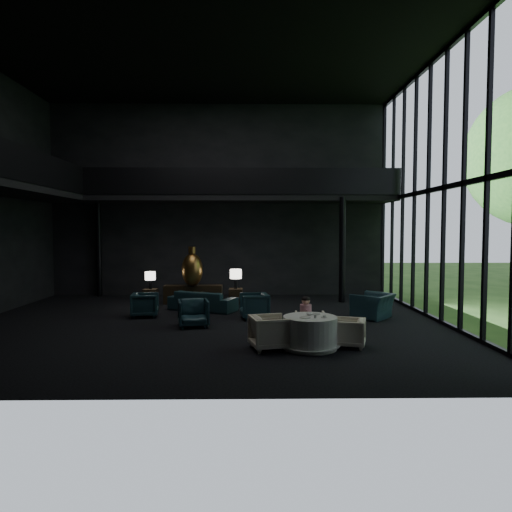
{
  "coord_description": "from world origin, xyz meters",
  "views": [
    {
      "loc": [
        1.25,
        -13.29,
        2.76
      ],
      "look_at": [
        1.46,
        0.5,
        1.97
      ],
      "focal_mm": 32.0,
      "sensor_mm": 36.0,
      "label": 1
    }
  ],
  "objects_px": {
    "table_lamp_left": "(150,277)",
    "coffee_table": "(194,310)",
    "console": "(193,294)",
    "lounge_armchair_west": "(145,303)",
    "child": "(306,309)",
    "dining_chair_east": "(349,332)",
    "dining_chair_west": "(270,329)",
    "dining_table": "(310,334)",
    "dining_chair_north": "(310,325)",
    "table_lamp_right": "(236,275)",
    "sofa": "(203,296)",
    "lounge_armchair_east": "(254,303)",
    "bronze_urn": "(192,269)",
    "side_table_right": "(236,296)",
    "lounge_armchair_south": "(193,310)",
    "window_armchair": "(373,300)",
    "side_table_left": "(151,296)"
  },
  "relations": [
    {
      "from": "console",
      "to": "table_lamp_left",
      "type": "xyz_separation_m",
      "value": [
        -1.6,
        0.01,
        0.67
      ]
    },
    {
      "from": "console",
      "to": "lounge_armchair_east",
      "type": "xyz_separation_m",
      "value": [
        2.26,
        -2.9,
        0.14
      ]
    },
    {
      "from": "side_table_right",
      "to": "dining_chair_north",
      "type": "distance_m",
      "value": 5.97
    },
    {
      "from": "sofa",
      "to": "lounge_armchair_east",
      "type": "height_order",
      "value": "sofa"
    },
    {
      "from": "console",
      "to": "lounge_armchair_west",
      "type": "bearing_deg",
      "value": -115.16
    },
    {
      "from": "side_table_right",
      "to": "table_lamp_right",
      "type": "relative_size",
      "value": 0.78
    },
    {
      "from": "dining_chair_north",
      "to": "console",
      "type": "bearing_deg",
      "value": -54.47
    },
    {
      "from": "table_lamp_right",
      "to": "dining_table",
      "type": "bearing_deg",
      "value": -73.51
    },
    {
      "from": "console",
      "to": "dining_chair_west",
      "type": "xyz_separation_m",
      "value": [
        2.58,
        -6.58,
        0.14
      ]
    },
    {
      "from": "side_table_right",
      "to": "sofa",
      "type": "relative_size",
      "value": 0.22
    },
    {
      "from": "window_armchair",
      "to": "side_table_left",
      "type": "bearing_deg",
      "value": -70.89
    },
    {
      "from": "console",
      "to": "lounge_armchair_west",
      "type": "xyz_separation_m",
      "value": [
        -1.21,
        -2.58,
        0.1
      ]
    },
    {
      "from": "table_lamp_right",
      "to": "dining_chair_north",
      "type": "bearing_deg",
      "value": -69.98
    },
    {
      "from": "lounge_armchair_west",
      "to": "table_lamp_right",
      "type": "bearing_deg",
      "value": -55.41
    },
    {
      "from": "table_lamp_left",
      "to": "dining_table",
      "type": "xyz_separation_m",
      "value": [
        5.12,
        -6.54,
        -0.69
      ]
    },
    {
      "from": "console",
      "to": "dining_chair_east",
      "type": "relative_size",
      "value": 3.05
    },
    {
      "from": "side_table_right",
      "to": "window_armchair",
      "type": "bearing_deg",
      "value": -33.67
    },
    {
      "from": "side_table_right",
      "to": "dining_chair_west",
      "type": "bearing_deg",
      "value": -81.46
    },
    {
      "from": "dining_chair_west",
      "to": "coffee_table",
      "type": "bearing_deg",
      "value": 15.77
    },
    {
      "from": "dining_chair_north",
      "to": "dining_chair_east",
      "type": "bearing_deg",
      "value": 141.12
    },
    {
      "from": "dining_chair_east",
      "to": "dining_chair_west",
      "type": "height_order",
      "value": "dining_chair_west"
    },
    {
      "from": "console",
      "to": "lounge_armchair_south",
      "type": "relative_size",
      "value": 2.28
    },
    {
      "from": "sofa",
      "to": "console",
      "type": "bearing_deg",
      "value": -46.86
    },
    {
      "from": "side_table_right",
      "to": "dining_chair_north",
      "type": "xyz_separation_m",
      "value": [
        2.04,
        -5.61,
        0.1
      ]
    },
    {
      "from": "lounge_armchair_south",
      "to": "window_armchair",
      "type": "distance_m",
      "value": 5.57
    },
    {
      "from": "lounge_armchair_west",
      "to": "dining_chair_west",
      "type": "bearing_deg",
      "value": -143.83
    },
    {
      "from": "console",
      "to": "sofa",
      "type": "xyz_separation_m",
      "value": [
        0.51,
        -1.47,
        0.15
      ]
    },
    {
      "from": "lounge_armchair_east",
      "to": "dining_chair_north",
      "type": "distance_m",
      "value": 3.09
    },
    {
      "from": "table_lamp_left",
      "to": "lounge_armchair_west",
      "type": "distance_m",
      "value": 2.68
    },
    {
      "from": "lounge_armchair_east",
      "to": "dining_chair_north",
      "type": "height_order",
      "value": "lounge_armchair_east"
    },
    {
      "from": "lounge_armchair_west",
      "to": "dining_chair_east",
      "type": "relative_size",
      "value": 1.26
    },
    {
      "from": "lounge_armchair_east",
      "to": "side_table_left",
      "type": "bearing_deg",
      "value": -134.96
    },
    {
      "from": "table_lamp_left",
      "to": "coffee_table",
      "type": "bearing_deg",
      "value": -52.74
    },
    {
      "from": "sofa",
      "to": "child",
      "type": "xyz_separation_m",
      "value": [
        3.02,
        -4.1,
        0.27
      ]
    },
    {
      "from": "sofa",
      "to": "dining_chair_east",
      "type": "relative_size",
      "value": 3.6
    },
    {
      "from": "coffee_table",
      "to": "dining_chair_north",
      "type": "distance_m",
      "value": 4.59
    },
    {
      "from": "lounge_armchair_west",
      "to": "child",
      "type": "distance_m",
      "value": 5.62
    },
    {
      "from": "dining_chair_north",
      "to": "dining_chair_west",
      "type": "relative_size",
      "value": 0.79
    },
    {
      "from": "dining_chair_west",
      "to": "window_armchair",
      "type": "bearing_deg",
      "value": -56.41
    },
    {
      "from": "console",
      "to": "table_lamp_right",
      "type": "height_order",
      "value": "table_lamp_right"
    },
    {
      "from": "table_lamp_left",
      "to": "child",
      "type": "relative_size",
      "value": 1.02
    },
    {
      "from": "coffee_table",
      "to": "dining_table",
      "type": "relative_size",
      "value": 0.59
    },
    {
      "from": "lounge_armchair_west",
      "to": "dining_chair_west",
      "type": "height_order",
      "value": "dining_chair_west"
    },
    {
      "from": "side_table_right",
      "to": "dining_chair_east",
      "type": "distance_m",
      "value": 6.95
    },
    {
      "from": "lounge_armchair_west",
      "to": "table_lamp_left",
      "type": "bearing_deg",
      "value": 1.21
    },
    {
      "from": "table_lamp_right",
      "to": "dining_chair_east",
      "type": "relative_size",
      "value": 1.02
    },
    {
      "from": "lounge_armchair_west",
      "to": "bronze_urn",
      "type": "bearing_deg",
      "value": -34.56
    },
    {
      "from": "console",
      "to": "table_lamp_left",
      "type": "height_order",
      "value": "table_lamp_left"
    },
    {
      "from": "coffee_table",
      "to": "table_lamp_right",
      "type": "bearing_deg",
      "value": 62.47
    },
    {
      "from": "sofa",
      "to": "dining_table",
      "type": "height_order",
      "value": "sofa"
    }
  ]
}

